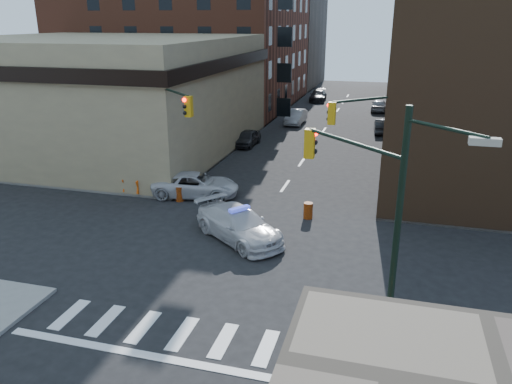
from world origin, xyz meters
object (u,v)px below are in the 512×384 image
Objects in this scene: barricade_se_a at (372,353)px; pedestrian_a at (132,173)px; pedestrian_b at (129,170)px; parked_car_wnear at (247,138)px; barrel_road at (308,211)px; parked_car_enear at (382,126)px; police_car at (239,225)px; pickup at (196,185)px; barricade_nw_a at (134,185)px; barrel_bank at (180,194)px; parked_car_wfar at (296,117)px.

pedestrian_a is at bearing 56.95° from barricade_se_a.
parked_car_wnear is at bearing 46.23° from pedestrian_b.
parked_car_wnear is 4.38× the size of barrel_road.
parked_car_enear is 35.25m from barricade_se_a.
police_car reaches higher than barrel_road.
pickup is 13.34m from parked_car_wnear.
pedestrian_b reaches higher than parked_car_wnear.
barricade_nw_a is (-3.78, -0.82, -0.08)m from pickup.
parked_car_enear is 23.54m from barrel_road.
pickup is 3.96× the size of barricade_nw_a.
barricade_se_a reaches higher than barricade_nw_a.
pedestrian_a is at bearing 127.60° from barricade_nw_a.
pedestrian_a is at bearing 169.02° from barrel_road.
barrel_bank is at bearing 52.09° from barricade_se_a.
pedestrian_b is at bearing -106.68° from parked_car_wnear.
barrel_bank is (3.99, -1.59, -0.52)m from pedestrian_a.
pickup is at bearing 76.89° from police_car.
barrel_bank is (-11.00, -22.62, -0.21)m from parked_car_enear.
barrel_road is 0.67× the size of barricade_nw_a.
police_car is 10.84m from pedestrian_a.
pedestrian_b is at bearing 157.93° from barrel_bank.
barricade_se_a reaches higher than barrel_bank.
pickup is 1.30× the size of parked_car_enear.
pedestrian_b is 4.62m from barrel_bank.
barrel_road is at bearing -0.17° from police_car.
barrel_bank is at bearing 139.80° from pickup.
pedestrian_a is at bearing 73.45° from pickup.
pedestrian_a is at bearing -105.45° from parked_car_wnear.
barrel_bank is (-0.62, -1.05, -0.28)m from pickup.
pickup is (-4.45, 5.41, -0.06)m from police_car.
barrel_bank is 0.68× the size of barricade_nw_a.
pickup is 4.92m from pedestrian_b.
pickup is 4.64m from pedestrian_a.
pickup is 1.25m from barrel_bank.
parked_car_wfar reaches higher than parked_car_wnear.
pedestrian_a reaches higher than barrel_bank.
pedestrian_a reaches higher than barricade_nw_a.
pedestrian_b is at bearing 57.15° from barricade_se_a.
parked_car_wfar reaches higher than barricade_nw_a.
pickup is at bearing 48.31° from barricade_se_a.
pickup reaches higher than barricade_se_a.
barricade_nw_a reaches higher than barrel_road.
parked_car_wnear reaches higher than barrel_road.
pedestrian_a is at bearing 94.11° from police_car.
barrel_road is at bearing 78.32° from parked_car_enear.
barricade_nw_a is at bearing -79.27° from pedestrian_b.
barricade_nw_a is at bearing 98.30° from police_car.
barrel_road is (12.13, -2.43, -0.62)m from pedestrian_b.
barricade_se_a reaches higher than barrel_road.
barricade_nw_a is (-15.06, 12.84, -0.00)m from barricade_se_a.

